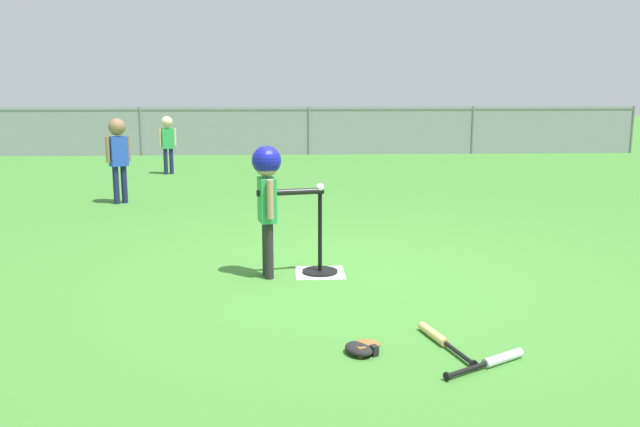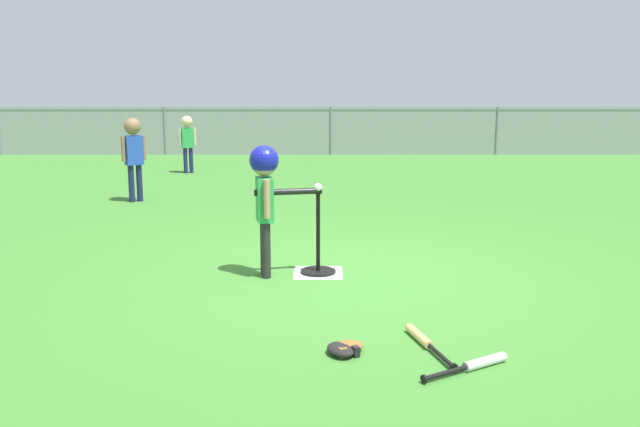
{
  "view_description": "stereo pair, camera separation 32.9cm",
  "coord_description": "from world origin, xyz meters",
  "px_view_note": "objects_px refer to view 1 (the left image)",
  "views": [
    {
      "loc": [
        -0.59,
        -5.74,
        1.69
      ],
      "look_at": [
        -0.28,
        0.12,
        0.55
      ],
      "focal_mm": 37.64,
      "sensor_mm": 36.0,
      "label": 1
    },
    {
      "loc": [
        -0.26,
        -5.75,
        1.69
      ],
      "look_at": [
        -0.28,
        0.12,
        0.55
      ],
      "focal_mm": 37.64,
      "sensor_mm": 36.0,
      "label": 2
    }
  ],
  "objects_px": {
    "batter_child": "(268,184)",
    "glove_by_plate": "(365,346)",
    "spare_bat_silver": "(495,360)",
    "batting_tee": "(320,260)",
    "baseball_on_tee": "(320,188)",
    "fielder_near_right": "(118,149)",
    "fielder_deep_right": "(167,137)",
    "glove_near_bats": "(360,349)",
    "spare_bat_wood": "(439,338)"
  },
  "relations": [
    {
      "from": "batter_child",
      "to": "glove_by_plate",
      "type": "relative_size",
      "value": 4.38
    },
    {
      "from": "spare_bat_silver",
      "to": "glove_by_plate",
      "type": "bearing_deg",
      "value": 161.91
    },
    {
      "from": "batting_tee",
      "to": "baseball_on_tee",
      "type": "bearing_deg",
      "value": 180.0
    },
    {
      "from": "fielder_near_right",
      "to": "spare_bat_silver",
      "type": "distance_m",
      "value": 6.91
    },
    {
      "from": "fielder_near_right",
      "to": "glove_by_plate",
      "type": "height_order",
      "value": "fielder_near_right"
    },
    {
      "from": "fielder_deep_right",
      "to": "glove_near_bats",
      "type": "bearing_deg",
      "value": -73.17
    },
    {
      "from": "baseball_on_tee",
      "to": "fielder_deep_right",
      "type": "bearing_deg",
      "value": 109.91
    },
    {
      "from": "fielder_near_right",
      "to": "spare_bat_wood",
      "type": "relative_size",
      "value": 1.77
    },
    {
      "from": "fielder_deep_right",
      "to": "fielder_near_right",
      "type": "height_order",
      "value": "fielder_near_right"
    },
    {
      "from": "batter_child",
      "to": "spare_bat_wood",
      "type": "relative_size",
      "value": 1.7
    },
    {
      "from": "glove_by_plate",
      "to": "glove_near_bats",
      "type": "xyz_separation_m",
      "value": [
        -0.04,
        -0.04,
        0.0
      ]
    },
    {
      "from": "fielder_deep_right",
      "to": "spare_bat_wood",
      "type": "distance_m",
      "value": 9.24
    },
    {
      "from": "batter_child",
      "to": "fielder_deep_right",
      "type": "xyz_separation_m",
      "value": [
        -2.05,
        7.03,
        -0.13
      ]
    },
    {
      "from": "fielder_deep_right",
      "to": "glove_by_plate",
      "type": "relative_size",
      "value": 4.1
    },
    {
      "from": "baseball_on_tee",
      "to": "batting_tee",
      "type": "bearing_deg",
      "value": 0.0
    },
    {
      "from": "batting_tee",
      "to": "fielder_near_right",
      "type": "xyz_separation_m",
      "value": [
        -2.66,
        3.75,
        0.66
      ]
    },
    {
      "from": "batter_child",
      "to": "glove_near_bats",
      "type": "xyz_separation_m",
      "value": [
        0.61,
        -1.77,
        -0.8
      ]
    },
    {
      "from": "glove_by_plate",
      "to": "spare_bat_wood",
      "type": "bearing_deg",
      "value": 14.31
    },
    {
      "from": "batter_child",
      "to": "glove_by_plate",
      "type": "height_order",
      "value": "batter_child"
    },
    {
      "from": "baseball_on_tee",
      "to": "fielder_deep_right",
      "type": "relative_size",
      "value": 0.07
    },
    {
      "from": "batter_child",
      "to": "fielder_deep_right",
      "type": "distance_m",
      "value": 7.33
    },
    {
      "from": "batter_child",
      "to": "spare_bat_silver",
      "type": "distance_m",
      "value": 2.57
    },
    {
      "from": "fielder_near_right",
      "to": "glove_by_plate",
      "type": "relative_size",
      "value": 4.55
    },
    {
      "from": "spare_bat_wood",
      "to": "glove_by_plate",
      "type": "distance_m",
      "value": 0.53
    },
    {
      "from": "batter_child",
      "to": "fielder_deep_right",
      "type": "bearing_deg",
      "value": 106.26
    },
    {
      "from": "batter_child",
      "to": "spare_bat_wood",
      "type": "height_order",
      "value": "batter_child"
    },
    {
      "from": "baseball_on_tee",
      "to": "glove_near_bats",
      "type": "distance_m",
      "value": 2.02
    },
    {
      "from": "batting_tee",
      "to": "spare_bat_silver",
      "type": "xyz_separation_m",
      "value": [
        0.96,
        -2.08,
        -0.09
      ]
    },
    {
      "from": "baseball_on_tee",
      "to": "spare_bat_silver",
      "type": "distance_m",
      "value": 2.42
    },
    {
      "from": "baseball_on_tee",
      "to": "fielder_deep_right",
      "type": "distance_m",
      "value": 7.37
    },
    {
      "from": "glove_by_plate",
      "to": "glove_near_bats",
      "type": "height_order",
      "value": "same"
    },
    {
      "from": "glove_by_plate",
      "to": "batter_child",
      "type": "bearing_deg",
      "value": 110.5
    },
    {
      "from": "batting_tee",
      "to": "batter_child",
      "type": "height_order",
      "value": "batter_child"
    },
    {
      "from": "baseball_on_tee",
      "to": "spare_bat_wood",
      "type": "xyz_separation_m",
      "value": [
        0.7,
        -1.7,
        -0.75
      ]
    },
    {
      "from": "batting_tee",
      "to": "fielder_near_right",
      "type": "height_order",
      "value": "fielder_near_right"
    },
    {
      "from": "spare_bat_silver",
      "to": "spare_bat_wood",
      "type": "xyz_separation_m",
      "value": [
        -0.26,
        0.38,
        0.0
      ]
    },
    {
      "from": "spare_bat_silver",
      "to": "glove_by_plate",
      "type": "height_order",
      "value": "glove_by_plate"
    },
    {
      "from": "batter_child",
      "to": "spare_bat_wood",
      "type": "distance_m",
      "value": 2.13
    },
    {
      "from": "spare_bat_wood",
      "to": "glove_by_plate",
      "type": "bearing_deg",
      "value": -165.69
    },
    {
      "from": "fielder_deep_right",
      "to": "glove_near_bats",
      "type": "height_order",
      "value": "fielder_deep_right"
    },
    {
      "from": "spare_bat_silver",
      "to": "spare_bat_wood",
      "type": "height_order",
      "value": "same"
    },
    {
      "from": "baseball_on_tee",
      "to": "glove_by_plate",
      "type": "bearing_deg",
      "value": -84.13
    },
    {
      "from": "spare_bat_wood",
      "to": "glove_near_bats",
      "type": "bearing_deg",
      "value": -162.57
    },
    {
      "from": "spare_bat_silver",
      "to": "batting_tee",
      "type": "bearing_deg",
      "value": 114.75
    },
    {
      "from": "batting_tee",
      "to": "spare_bat_silver",
      "type": "distance_m",
      "value": 2.3
    },
    {
      "from": "batting_tee",
      "to": "baseball_on_tee",
      "type": "height_order",
      "value": "baseball_on_tee"
    },
    {
      "from": "spare_bat_silver",
      "to": "batter_child",
      "type": "bearing_deg",
      "value": 125.59
    },
    {
      "from": "baseball_on_tee",
      "to": "fielder_near_right",
      "type": "relative_size",
      "value": 0.06
    },
    {
      "from": "batting_tee",
      "to": "batter_child",
      "type": "relative_size",
      "value": 0.64
    },
    {
      "from": "baseball_on_tee",
      "to": "spare_bat_wood",
      "type": "relative_size",
      "value": 0.11
    }
  ]
}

